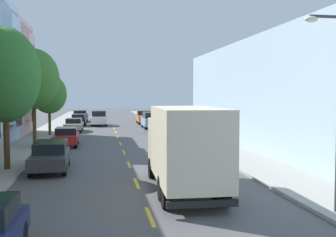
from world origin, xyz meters
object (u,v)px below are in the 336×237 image
at_px(street_tree_third, 34,79).
at_px(delivery_box_truck, 185,145).
at_px(street_tree_farthest, 49,94).
at_px(parked_sedan_forest, 159,126).
at_px(parked_sedan_red, 66,136).
at_px(street_tree_second, 5,75).
at_px(parked_pickup_burgundy, 81,116).
at_px(parked_wagon_black, 79,119).
at_px(parked_suv_sky, 151,120).
at_px(street_lamp, 335,97).
at_px(parked_pickup_orange, 144,118).
at_px(parked_sedan_champagne, 74,125).
at_px(parked_wagon_charcoal, 50,155).
at_px(moving_white_sedan, 99,118).

distance_m(street_tree_third, delivery_box_truck, 17.20).
relative_size(street_tree_third, street_tree_farthest, 1.25).
height_order(street_tree_third, parked_sedan_forest, street_tree_third).
distance_m(street_tree_farthest, parked_sedan_red, 8.53).
height_order(street_tree_second, parked_pickup_burgundy, street_tree_second).
distance_m(parked_wagon_black, parked_suv_sky, 10.38).
xyz_separation_m(street_lamp, parked_pickup_orange, (-1.54, 43.25, -3.10)).
height_order(street_tree_third, parked_suv_sky, street_tree_third).
relative_size(street_lamp, parked_sedan_champagne, 1.44).
relative_size(parked_sedan_red, parked_sedan_forest, 1.00).
bearing_deg(parked_pickup_burgundy, parked_sedan_forest, -64.84).
distance_m(street_tree_second, parked_pickup_burgundy, 38.62).
distance_m(street_lamp, parked_sedan_champagne, 34.19).
xyz_separation_m(street_tree_farthest, parked_sedan_champagne, (1.95, 4.76, -3.31)).
height_order(parked_wagon_black, parked_suv_sky, parked_suv_sky).
distance_m(street_tree_third, parked_suv_sky, 20.10).
bearing_deg(street_tree_farthest, parked_sedan_champagne, 67.72).
xyz_separation_m(parked_wagon_charcoal, moving_white_sedan, (2.42, 30.60, 0.18)).
distance_m(parked_sedan_champagne, parked_suv_sky, 9.23).
relative_size(parked_wagon_black, parked_sedan_forest, 1.04).
bearing_deg(parked_pickup_orange, parked_pickup_burgundy, 150.99).
xyz_separation_m(street_tree_second, street_lamp, (12.34, -9.84, -1.08)).
relative_size(street_lamp, parked_wagon_black, 1.38).
bearing_deg(street_lamp, parked_wagon_charcoal, 135.83).
height_order(parked_pickup_orange, parked_pickup_burgundy, same).
height_order(street_lamp, delivery_box_truck, street_lamp).
bearing_deg(street_tree_farthest, street_lamp, -65.95).
distance_m(street_tree_second, street_tree_third, 8.91).
height_order(delivery_box_truck, parked_wagon_black, delivery_box_truck).
bearing_deg(moving_white_sedan, delivery_box_truck, -84.38).
bearing_deg(street_tree_second, parked_wagon_charcoal, 0.70).
xyz_separation_m(street_tree_second, parked_pickup_burgundy, (1.90, 38.35, -4.18)).
xyz_separation_m(parked_pickup_orange, parked_wagon_charcoal, (-8.62, -33.38, -0.02)).
bearing_deg(moving_white_sedan, parked_sedan_champagne, -108.23).
height_order(street_tree_second, parked_sedan_red, street_tree_second).
bearing_deg(parked_sedan_red, parked_pickup_orange, 69.52).
relative_size(street_tree_farthest, parked_wagon_charcoal, 1.22).
relative_size(parked_wagon_black, moving_white_sedan, 0.98).
distance_m(parked_pickup_orange, parked_wagon_black, 9.10).
bearing_deg(delivery_box_truck, parked_suv_sky, 85.35).
bearing_deg(parked_suv_sky, parked_pickup_orange, 89.52).
distance_m(parked_pickup_burgundy, moving_white_sedan, 8.18).
relative_size(street_tree_second, parked_sedan_forest, 1.63).
bearing_deg(parked_wagon_black, parked_sedan_red, -89.61).
bearing_deg(parked_suv_sky, moving_white_sedan, 139.51).
xyz_separation_m(parked_wagon_charcoal, parked_pickup_burgundy, (-0.28, 38.32, 0.02)).
distance_m(street_lamp, parked_suv_sky, 35.39).
bearing_deg(street_tree_farthest, parked_wagon_charcoal, -83.00).
distance_m(parked_pickup_orange, moving_white_sedan, 6.80).
xyz_separation_m(street_tree_second, parked_sedan_champagne, (1.95, 22.58, -4.26)).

